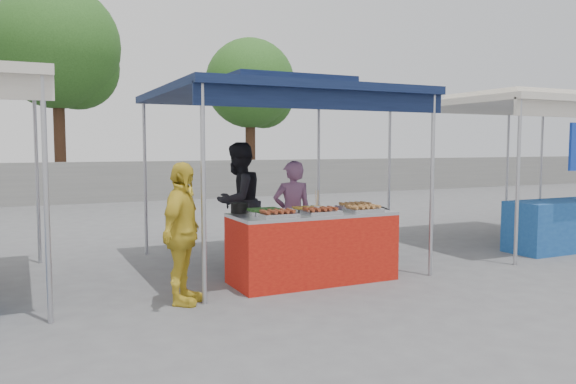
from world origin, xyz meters
name	(u,v)px	position (x,y,z in m)	size (l,w,h in m)	color
ground_plane	(309,279)	(0.00, 0.00, 0.00)	(80.00, 80.00, 0.00)	#555557
back_wall	(139,181)	(0.00, 11.00, 0.60)	(40.00, 0.25, 1.20)	slate
main_canopy	(276,94)	(0.00, 0.97, 2.37)	(3.20, 3.20, 2.57)	#B2B2B9
neighbor_stall_right	(532,150)	(4.50, 0.57, 1.60)	(3.20, 3.20, 2.57)	#B2B2B9
tree_1	(62,52)	(-1.89, 13.41, 4.65)	(3.95, 3.95, 6.79)	#3D2517
tree_2	(253,88)	(4.51, 12.95, 3.76)	(3.31, 3.21, 5.51)	#3D2517
vendor_table	(313,247)	(0.00, -0.10, 0.43)	(2.00, 0.80, 0.85)	red
food_tray_fl	(278,214)	(-0.58, -0.34, 0.88)	(0.42, 0.30, 0.07)	silver
food_tray_fm	(321,212)	(-0.01, -0.34, 0.88)	(0.42, 0.30, 0.07)	silver
food_tray_fr	(363,209)	(0.58, -0.34, 0.88)	(0.42, 0.30, 0.07)	silver
food_tray_bl	(265,212)	(-0.61, -0.03, 0.88)	(0.42, 0.30, 0.07)	silver
food_tray_bm	(308,209)	(-0.01, 0.00, 0.88)	(0.42, 0.30, 0.07)	silver
food_tray_br	(355,207)	(0.66, -0.02, 0.88)	(0.42, 0.30, 0.07)	silver
cooking_pot	(240,208)	(-0.83, 0.23, 0.91)	(0.21, 0.21, 0.12)	black
skewer_cup	(317,210)	(-0.05, -0.31, 0.90)	(0.08, 0.08, 0.10)	#B2B2B9
wok_burner	(373,230)	(1.15, 0.28, 0.50)	(0.51, 0.51, 0.85)	black
crate_left	(263,264)	(-0.41, 0.49, 0.13)	(0.44, 0.31, 0.26)	#13349A
crate_right	(315,257)	(0.42, 0.63, 0.13)	(0.45, 0.31, 0.27)	#13349A
crate_stacked	(315,238)	(0.42, 0.63, 0.40)	(0.43, 0.30, 0.26)	#13349A
vendor_woman	(292,215)	(0.10, 0.66, 0.73)	(0.53, 0.35, 1.46)	#825378
helper_man	(238,201)	(-0.36, 1.53, 0.86)	(0.83, 0.65, 1.72)	black
customer_person	(182,234)	(-1.70, -0.40, 0.75)	(0.88, 0.37, 1.50)	gold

